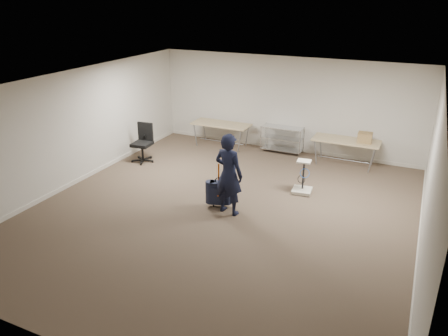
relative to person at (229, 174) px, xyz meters
The scene contains 10 objects.
ground 0.92m from the person, behind, with size 9.00×9.00×0.00m, color #3F3026.
room_shell 1.63m from the person, 96.29° to the left, with size 8.00×9.00×9.00m.
folding_table_left 4.46m from the person, 117.45° to the left, with size 1.80×0.75×0.73m.
folding_table_right 4.33m from the person, 66.15° to the left, with size 1.80×0.75×0.73m.
wire_shelf 4.23m from the person, 92.08° to the left, with size 1.22×0.47×0.80m.
person is the anchor object (origin of this frame).
suitcase 0.65m from the person, 154.73° to the left, with size 0.43×0.33×1.03m.
office_chair 4.01m from the person, 152.23° to the left, with size 0.66×0.66×1.08m.
equipment_cart 2.16m from the person, 54.80° to the left, with size 0.49×0.49×0.83m.
cardboard_box 4.53m from the person, 60.55° to the left, with size 0.37×0.28×0.28m, color #A36F4C.
Camera 1 is at (3.66, -7.76, 4.50)m, focal length 35.00 mm.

